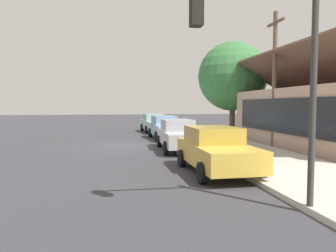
{
  "coord_description": "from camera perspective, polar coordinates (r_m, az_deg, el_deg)",
  "views": [
    {
      "loc": [
        18.71,
        -0.65,
        2.39
      ],
      "look_at": [
        -0.64,
        2.6,
        1.09
      ],
      "focal_mm": 34.7,
      "sensor_mm": 36.0,
      "label": 1
    }
  ],
  "objects": [
    {
      "name": "shade_tree",
      "position": [
        26.29,
        11.29,
        8.52
      ],
      "size": [
        5.41,
        5.41,
        7.31
      ],
      "color": "brown",
      "rests_on": "ground"
    },
    {
      "name": "car_silver",
      "position": [
        17.03,
        1.83,
        -1.53
      ],
      "size": [
        4.85,
        2.05,
        1.59
      ],
      "rotation": [
        0.0,
        0.0,
        -0.03
      ],
      "color": "silver",
      "rests_on": "ground"
    },
    {
      "name": "car_mustard",
      "position": [
        11.53,
        8.4,
        -4.11
      ],
      "size": [
        4.46,
        2.14,
        1.59
      ],
      "rotation": [
        0.0,
        0.0,
        0.02
      ],
      "color": "gold",
      "rests_on": "ground"
    },
    {
      "name": "utility_pole_wooden",
      "position": [
        19.17,
        18.19,
        8.19
      ],
      "size": [
        1.8,
        0.24,
        7.5
      ],
      "color": "brown",
      "rests_on": "ground"
    },
    {
      "name": "car_seafoam",
      "position": [
        28.11,
        -2.51,
        0.56
      ],
      "size": [
        4.45,
        2.1,
        1.59
      ],
      "rotation": [
        0.0,
        0.0,
        0.05
      ],
      "color": "#9ED1BC",
      "rests_on": "ground"
    },
    {
      "name": "fire_hydrant_red",
      "position": [
        18.74,
        5.53,
        -2.03
      ],
      "size": [
        0.22,
        0.22,
        0.71
      ],
      "color": "red",
      "rests_on": "sidewalk_curb"
    },
    {
      "name": "ground_plane",
      "position": [
        18.87,
        -7.49,
        -3.53
      ],
      "size": [
        120.0,
        120.0,
        0.0
      ],
      "primitive_type": "plane",
      "color": "#38383D"
    },
    {
      "name": "sidewalk_curb",
      "position": [
        19.86,
        8.9,
        -2.94
      ],
      "size": [
        60.0,
        4.2,
        0.16
      ],
      "primitive_type": "cube",
      "color": "beige",
      "rests_on": "ground"
    },
    {
      "name": "traffic_light_main",
      "position": [
        7.24,
        17.13,
        12.34
      ],
      "size": [
        0.37,
        2.79,
        5.2
      ],
      "color": "#383833",
      "rests_on": "ground"
    },
    {
      "name": "car_skyblue",
      "position": [
        22.58,
        -0.54,
        -0.22
      ],
      "size": [
        4.62,
        2.06,
        1.59
      ],
      "rotation": [
        0.0,
        0.0,
        0.04
      ],
      "color": "#8CB7E0",
      "rests_on": "ground"
    }
  ]
}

